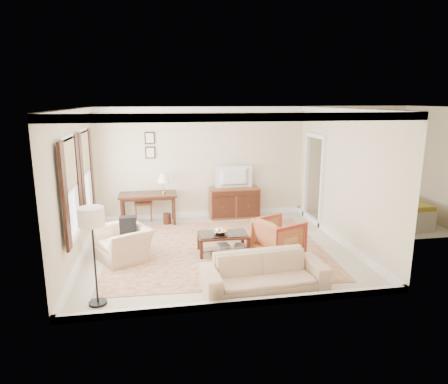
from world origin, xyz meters
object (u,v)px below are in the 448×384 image
object	(u,v)px
sideboard	(234,202)
sofa	(264,267)
striped_armchair	(279,235)
coffee_table	(223,238)
tv	(235,170)
writing_desk	(148,198)
club_armchair	(123,238)

from	to	relation	value
sideboard	sofa	world-z (taller)	sideboard
sideboard	striped_armchair	distance (m)	2.80
sideboard	coffee_table	distance (m)	2.59
tv	writing_desk	bearing A→B (deg)	3.91
sideboard	tv	bearing A→B (deg)	-90.00
tv	sofa	distance (m)	4.27
striped_armchair	club_armchair	size ratio (longest dim) A/B	0.84
tv	striped_armchair	size ratio (longest dim) A/B	1.12
striped_armchair	writing_desk	bearing A→B (deg)	21.63
coffee_table	striped_armchair	size ratio (longest dim) A/B	1.20
coffee_table	sofa	xyz separation A→B (m)	(0.40, -1.70, 0.08)
sideboard	club_armchair	xyz separation A→B (m)	(-2.70, -2.45, 0.03)
sideboard	tv	size ratio (longest dim) A/B	1.39
coffee_table	sofa	world-z (taller)	sofa
sideboard	sofa	size ratio (longest dim) A/B	0.64
writing_desk	sofa	world-z (taller)	sofa
tv	sofa	bearing A→B (deg)	85.35
striped_armchair	club_armchair	bearing A→B (deg)	60.70
striped_armchair	sofa	world-z (taller)	striped_armchair
writing_desk	coffee_table	bearing A→B (deg)	-56.81
writing_desk	striped_armchair	bearing A→B (deg)	-45.14
writing_desk	coffee_table	size ratio (longest dim) A/B	1.42
sideboard	club_armchair	size ratio (longest dim) A/B	1.31
writing_desk	club_armchair	world-z (taller)	club_armchair
club_armchair	sofa	xyz separation A→B (m)	(2.36, -1.73, -0.04)
writing_desk	tv	xyz separation A→B (m)	(2.24, 0.15, 0.61)
coffee_table	striped_armchair	bearing A→B (deg)	-15.37
tv	club_armchair	world-z (taller)	tv
striped_armchair	sofa	distance (m)	1.56
club_armchair	coffee_table	bearing A→B (deg)	61.29
tv	club_armchair	xyz separation A→B (m)	(-2.70, -2.43, -0.84)
club_armchair	striped_armchair	bearing A→B (deg)	56.01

